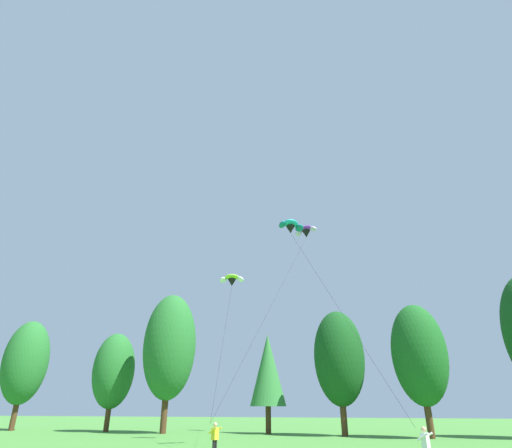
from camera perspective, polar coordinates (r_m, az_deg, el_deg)
The scene contains 11 objects.
treeline_tree_a at distance 59.99m, azimuth -29.17°, elevation -16.27°, with size 5.15×5.15×12.40m.
treeline_tree_b at distance 52.82m, azimuth -19.02°, elevation -18.54°, with size 4.62×4.62×10.45m.
treeline_tree_c at distance 48.25m, azimuth -11.81°, elevation -16.11°, with size 5.65×5.65×14.27m.
treeline_tree_d at distance 46.71m, azimuth 1.64°, elevation -19.42°, with size 3.76×3.76×9.80m.
treeline_tree_e at distance 43.62m, azimuth 11.38°, elevation -17.60°, with size 4.90×4.90×11.48m.
treeline_tree_f at distance 42.53m, azimuth 21.57°, elevation -16.32°, with size 4.90×4.90×11.46m.
kite_flyer_near at distance 25.28m, azimuth -5.68°, elevation -27.15°, with size 0.66×0.69×1.69m.
kite_flyer_mid at distance 21.30m, azimuth 22.39°, elevation -26.29°, with size 0.73×0.74×1.69m.
parafoil_kite_high_purple at distance 49.67m, azimuth 6.89°, elevation -1.02°, with size 4.66×22.62×20.79m.
parafoil_kite_mid_teal at distance 31.76m, azimuth 4.83°, elevation -0.34°, with size 7.42×8.38×14.10m.
parafoil_kite_far_lime_white at distance 37.56m, azimuth -3.36°, elevation -7.66°, with size 3.52×10.95×11.85m.
Camera 1 is at (3.14, 0.03, 2.45)m, focal length 29.01 mm.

